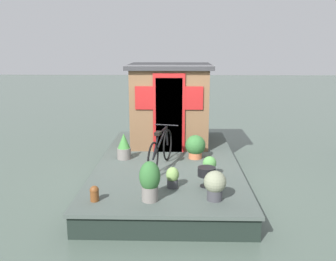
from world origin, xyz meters
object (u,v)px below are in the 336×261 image
potted_plant_fern (124,147)px  potted_plant_lavender (215,184)px  houseboat_cabin (170,103)px  potted_plant_geranium (150,180)px  mooring_bollard (94,193)px  potted_plant_mint (210,165)px  potted_plant_basil (172,177)px  potted_plant_sage (195,146)px  charcoal_grill (207,173)px  bicycle (161,150)px

potted_plant_fern → potted_plant_lavender: (-2.19, -1.75, -0.00)m
houseboat_cabin → potted_plant_geranium: houseboat_cabin is taller
mooring_bollard → potted_plant_fern: bearing=-3.6°
potted_plant_mint → potted_plant_lavender: (-1.11, 0.01, 0.04)m
potted_plant_basil → potted_plant_mint: (0.59, -0.68, 0.03)m
potted_plant_fern → mooring_bollard: 2.29m
potted_plant_basil → potted_plant_lavender: bearing=-127.4°
potted_plant_sage → potted_plant_mint: bearing=-169.6°
potted_plant_geranium → charcoal_grill: potted_plant_geranium is taller
mooring_bollard → houseboat_cabin: bearing=-16.3°
bicycle → charcoal_grill: size_ratio=4.85×
houseboat_cabin → potted_plant_geranium: bearing=176.4°
charcoal_grill → potted_plant_fern: bearing=45.8°
charcoal_grill → potted_plant_geranium: bearing=124.1°
houseboat_cabin → potted_plant_mint: bearing=-162.8°
potted_plant_mint → mooring_bollard: bearing=122.3°
potted_plant_basil → potted_plant_mint: size_ratio=0.95×
potted_plant_lavender → potted_plant_geranium: potted_plant_geranium is taller
potted_plant_sage → mooring_bollard: (-2.36, 1.69, -0.14)m
bicycle → mooring_bollard: (-1.70, 0.97, -0.24)m
potted_plant_fern → potted_plant_lavender: potted_plant_fern is taller
potted_plant_basil → potted_plant_lavender: size_ratio=0.76×
charcoal_grill → potted_plant_sage: bearing=4.0°
potted_plant_fern → potted_plant_geranium: potted_plant_geranium is taller
houseboat_cabin → potted_plant_lavender: houseboat_cabin is taller
potted_plant_lavender → bicycle: bearing=30.0°
potted_plant_sage → charcoal_grill: (-1.69, -0.12, -0.01)m
potted_plant_fern → potted_plant_basil: 1.99m
mooring_bollard → potted_plant_basil: bearing=-63.4°
potted_plant_fern → potted_plant_sage: potted_plant_fern is taller
charcoal_grill → bicycle: bearing=39.1°
potted_plant_basil → potted_plant_sage: (1.75, -0.47, 0.08)m
potted_plant_sage → charcoal_grill: bearing=-176.0°
potted_plant_fern → potted_plant_lavender: 2.80m
bicycle → mooring_bollard: bicycle is taller
houseboat_cabin → potted_plant_sage: bearing=-157.6°
potted_plant_fern → potted_plant_sage: bearing=-87.1°
potted_plant_geranium → charcoal_grill: (0.63, -0.93, -0.08)m
bicycle → potted_plant_mint: bearing=-118.1°
houseboat_cabin → charcoal_grill: 3.27m
potted_plant_mint → houseboat_cabin: bearing=17.2°
houseboat_cabin → mooring_bollard: bearing=163.7°
bicycle → potted_plant_lavender: (-1.61, -0.93, -0.11)m
potted_plant_basil → potted_plant_sage: bearing=-15.0°
bicycle → potted_plant_fern: size_ratio=3.03×
potted_plant_sage → charcoal_grill: potted_plant_sage is taller
potted_plant_lavender → charcoal_grill: bearing=8.9°
potted_plant_lavender → mooring_bollard: size_ratio=1.91×
bicycle → mooring_bollard: bearing=150.3°
potted_plant_basil → mooring_bollard: bearing=116.6°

